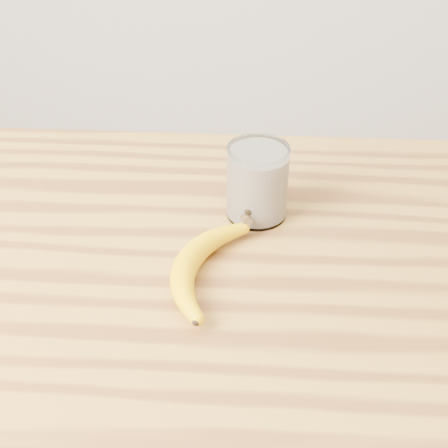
{
  "coord_description": "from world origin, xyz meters",
  "views": [
    {
      "loc": [
        -0.02,
        -0.62,
        1.44
      ],
      "look_at": [
        -0.06,
        0.08,
        0.93
      ],
      "focal_mm": 50.0,
      "sensor_mm": 36.0,
      "label": 1
    }
  ],
  "objects": [
    {
      "name": "table",
      "position": [
        0.0,
        0.0,
        0.77
      ],
      "size": [
        1.2,
        0.8,
        0.9
      ],
      "color": "olive",
      "rests_on": "ground"
    },
    {
      "name": "smoothie_glass",
      "position": [
        -0.01,
        0.15,
        0.96
      ],
      "size": [
        0.09,
        0.09,
        0.11
      ],
      "color": "white",
      "rests_on": "table"
    },
    {
      "name": "banana",
      "position": [
        -0.1,
        0.01,
        0.92
      ],
      "size": [
        0.17,
        0.3,
        0.03
      ],
      "primitive_type": null,
      "rotation": [
        0.0,
        0.0,
        -0.26
      ],
      "color": "#E0A700",
      "rests_on": "table"
    }
  ]
}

